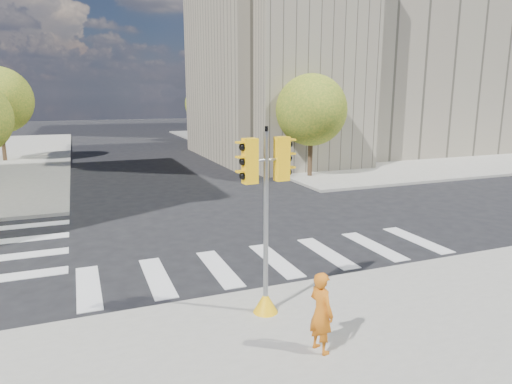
{
  "coord_description": "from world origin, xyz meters",
  "views": [
    {
      "loc": [
        -5.5,
        -14.06,
        5.01
      ],
      "look_at": [
        -0.57,
        -1.58,
        2.1
      ],
      "focal_mm": 32.0,
      "sensor_mm": 36.0,
      "label": 1
    }
  ],
  "objects_px": {
    "traffic_signal": "(266,238)",
    "photographer": "(321,312)",
    "lamp_near": "(290,100)",
    "lamp_far": "(225,98)"
  },
  "relations": [
    {
      "from": "lamp_far",
      "to": "traffic_signal",
      "type": "relative_size",
      "value": 1.93
    },
    {
      "from": "lamp_far",
      "to": "photographer",
      "type": "relative_size",
      "value": 5.06
    },
    {
      "from": "photographer",
      "to": "lamp_far",
      "type": "bearing_deg",
      "value": -27.22
    },
    {
      "from": "lamp_near",
      "to": "photographer",
      "type": "relative_size",
      "value": 5.06
    },
    {
      "from": "lamp_far",
      "to": "photographer",
      "type": "xyz_separation_m",
      "value": [
        -9.43,
        -35.12,
        -3.63
      ]
    },
    {
      "from": "lamp_near",
      "to": "traffic_signal",
      "type": "height_order",
      "value": "lamp_near"
    },
    {
      "from": "lamp_near",
      "to": "lamp_far",
      "type": "bearing_deg",
      "value": 90.0
    },
    {
      "from": "lamp_near",
      "to": "lamp_far",
      "type": "xyz_separation_m",
      "value": [
        0.0,
        14.0,
        0.0
      ]
    },
    {
      "from": "lamp_far",
      "to": "traffic_signal",
      "type": "distance_m",
      "value": 34.78
    },
    {
      "from": "traffic_signal",
      "to": "photographer",
      "type": "xyz_separation_m",
      "value": [
        0.37,
        -1.85,
        -0.96
      ]
    }
  ]
}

